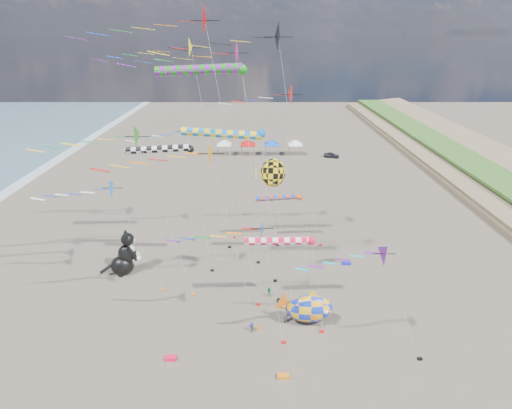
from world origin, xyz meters
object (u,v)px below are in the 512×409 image
object	(u,v)px
cat_inflatable	(123,253)
child_green	(269,292)
fish_inflatable	(309,309)
parked_car	(331,155)
person_adult	(285,314)
child_blue	(252,327)

from	to	relation	value
cat_inflatable	child_green	distance (m)	16.13
fish_inflatable	parked_car	distance (m)	52.98
fish_inflatable	person_adult	distance (m)	2.25
parked_car	child_blue	bearing A→B (deg)	-178.80
cat_inflatable	parked_car	xyz separation A→B (m)	(29.98, 43.40, -1.93)
fish_inflatable	child_green	xyz separation A→B (m)	(-3.36, 4.08, -1.19)
cat_inflatable	parked_car	distance (m)	52.78
cat_inflatable	person_adult	xyz separation A→B (m)	(16.70, -8.15, -1.55)
child_green	child_blue	size ratio (longest dim) A/B	1.08
fish_inflatable	child_green	size ratio (longest dim) A/B	5.04
child_green	fish_inflatable	bearing A→B (deg)	-45.61
cat_inflatable	parked_car	bearing A→B (deg)	34.75
fish_inflatable	child_green	world-z (taller)	fish_inflatable
person_adult	child_green	size ratio (longest dim) A/B	1.71
person_adult	child_blue	xyz separation A→B (m)	(-2.97, -1.15, -0.43)
person_adult	parked_car	size ratio (longest dim) A/B	0.58
fish_inflatable	child_green	bearing A→B (deg)	129.45
person_adult	child_green	xyz separation A→B (m)	(-1.27, 3.85, -0.39)
child_blue	parked_car	bearing A→B (deg)	56.93
person_adult	child_green	distance (m)	4.07
person_adult	child_blue	size ratio (longest dim) A/B	1.85
child_blue	fish_inflatable	bearing A→B (deg)	-5.60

